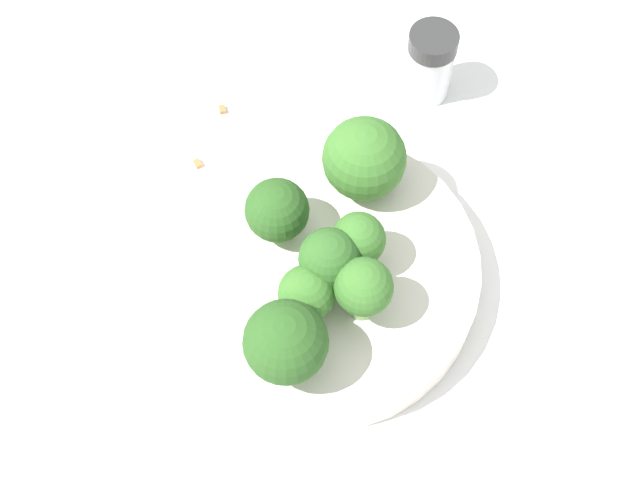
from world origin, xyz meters
TOP-DOWN VIEW (x-y plane):
  - ground_plane at (0.00, 0.00)m, footprint 3.00×3.00m
  - bowl at (0.00, 0.00)m, footprint 0.22×0.22m
  - broccoli_floret_0 at (-0.01, -0.04)m, footprint 0.04×0.04m
  - broccoli_floret_1 at (-0.03, 0.03)m, footprint 0.04×0.04m
  - broccoli_floret_2 at (0.03, 0.06)m, footprint 0.06×0.06m
  - broccoli_floret_3 at (-0.02, -0.07)m, footprint 0.05×0.05m
  - broccoli_floret_4 at (0.03, 0.00)m, footprint 0.04×0.04m
  - broccoli_floret_5 at (0.01, -0.02)m, footprint 0.04×0.04m
  - broccoli_floret_6 at (0.03, -0.04)m, footprint 0.04×0.04m
  - pepper_shaker at (0.09, 0.17)m, footprint 0.04×0.04m
  - almond_crumb_0 at (-0.09, 0.10)m, footprint 0.01×0.01m
  - almond_crumb_1 at (-0.07, 0.16)m, footprint 0.01×0.01m

SIDE VIEW (x-z plane):
  - ground_plane at x=0.00m, z-range 0.00..0.00m
  - almond_crumb_1 at x=-0.07m, z-range 0.00..0.01m
  - almond_crumb_0 at x=-0.09m, z-range 0.00..0.01m
  - bowl at x=0.00m, z-range 0.00..0.03m
  - pepper_shaker at x=0.09m, z-range 0.00..0.07m
  - broccoli_floret_0 at x=-0.01m, z-range 0.03..0.08m
  - broccoli_floret_1 at x=-0.03m, z-range 0.03..0.08m
  - broccoli_floret_4 at x=0.03m, z-range 0.03..0.08m
  - broccoli_floret_2 at x=0.03m, z-range 0.03..0.09m
  - broccoli_floret_5 at x=0.01m, z-range 0.04..0.09m
  - broccoli_floret_6 at x=0.03m, z-range 0.04..0.09m
  - broccoli_floret_3 at x=-0.02m, z-range 0.03..0.10m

